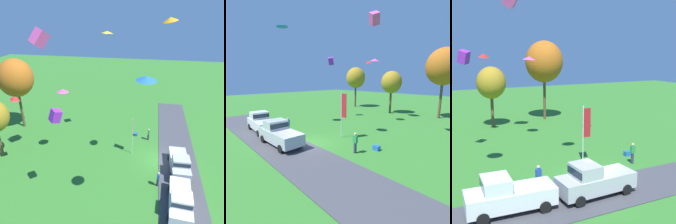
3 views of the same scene
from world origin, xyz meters
TOP-DOWN VIEW (x-y plane):
  - ground_plane at (0.00, 0.00)m, footprint 120.00×120.00m
  - pavement_strip at (0.00, -2.06)m, footprint 36.00×4.40m
  - car_pickup_near_entrance at (-6.89, -1.65)m, footprint 5.10×2.28m
  - car_pickup_by_flagpole at (-1.53, -2.03)m, footprint 5.06×2.17m
  - person_on_lawn at (-4.26, 0.27)m, footprint 0.36×0.24m
  - person_beside_suv at (4.40, 1.56)m, footprint 0.36×0.24m
  - tree_far_left at (-2.65, 19.01)m, footprint 3.44×3.44m
  - tree_far_right at (4.76, 20.52)m, footprint 4.92×4.92m
  - flag_banner at (1.11, 3.47)m, footprint 0.71×0.08m
  - cooler_box at (5.26, 3.31)m, footprint 0.56×0.40m
  - kite_box_mid_center at (-7.12, 9.12)m, footprint 1.15×1.29m
  - kite_delta_low_drifter at (-0.75, 11.15)m, footprint 1.74×1.73m
  - kite_diamond_topmost at (-4.32, 14.54)m, footprint 0.80×0.86m

SIDE VIEW (x-z plane):
  - ground_plane at x=0.00m, z-range 0.00..0.00m
  - pavement_strip at x=0.00m, z-range 0.00..0.06m
  - cooler_box at x=5.26m, z-range 0.00..0.40m
  - person_on_lawn at x=-4.26m, z-range 0.02..1.73m
  - person_beside_suv at x=4.40m, z-range 0.02..1.73m
  - car_pickup_near_entrance at x=-6.89m, z-range 0.04..2.18m
  - car_pickup_by_flagpole at x=-1.53m, z-range 0.04..2.18m
  - flag_banner at x=1.11m, z-range 0.63..5.38m
  - tree_far_left at x=-2.65m, z-range 1.70..8.96m
  - tree_far_right at x=4.76m, z-range 2.46..12.85m
  - kite_delta_low_drifter at x=-0.75m, z-range 8.11..8.54m
  - kite_box_mid_center at x=-7.12m, z-range 7.86..9.14m
  - kite_diamond_topmost at x=-4.32m, z-range 8.30..8.80m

